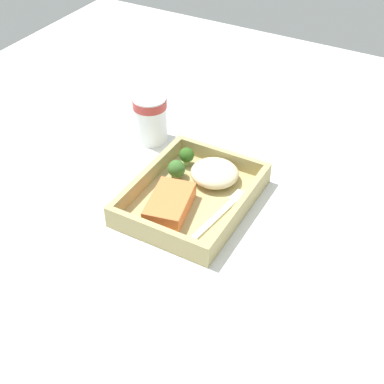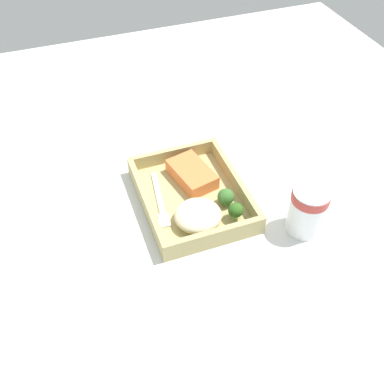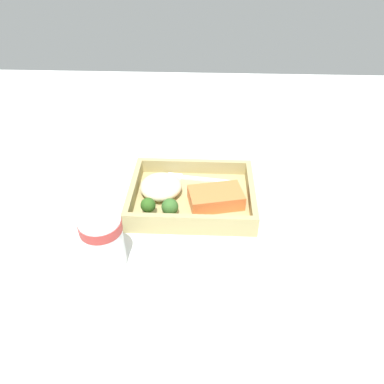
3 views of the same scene
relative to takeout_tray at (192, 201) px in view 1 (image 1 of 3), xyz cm
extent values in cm
cube|color=silver|center=(0.00, 0.00, -1.60)|extent=(160.00, 160.00, 2.00)
cube|color=tan|center=(0.00, 0.00, 0.00)|extent=(26.47, 20.84, 1.20)
cube|color=tan|center=(0.00, -9.82, 2.23)|extent=(26.47, 1.20, 3.25)
cube|color=tan|center=(0.00, 9.82, 2.23)|extent=(26.47, 1.20, 3.25)
cube|color=tan|center=(-12.63, 0.00, 2.23)|extent=(1.20, 18.44, 3.25)
cube|color=tan|center=(12.63, 0.00, 2.23)|extent=(1.20, 18.44, 3.25)
cube|color=orange|center=(-5.07, 1.82, 2.17)|extent=(12.26, 9.09, 3.15)
ellipsoid|color=beige|center=(6.80, -1.24, 2.45)|extent=(9.07, 9.45, 3.71)
cylinder|color=#88AF5F|center=(8.58, 6.02, 1.43)|extent=(1.16, 1.16, 1.66)
sphere|color=#2E5B1C|center=(8.58, 6.02, 3.10)|extent=(3.05, 3.05, 3.05)
cylinder|color=#86A45E|center=(4.19, 5.82, 1.16)|extent=(1.31, 1.31, 1.11)
sphere|color=#39692A|center=(4.19, 5.82, 2.66)|extent=(3.45, 3.45, 3.45)
cube|color=white|center=(-3.41, -6.42, 0.82)|extent=(12.43, 2.80, 0.44)
cube|color=white|center=(4.41, -7.51, 0.82)|extent=(3.67, 2.65, 0.44)
cylinder|color=white|center=(14.51, 18.27, 4.59)|extent=(7.07, 7.07, 10.38)
cylinder|color=#B23833|center=(14.51, 18.27, 8.45)|extent=(7.28, 7.28, 1.87)
cube|color=white|center=(-26.10, -1.94, -0.48)|extent=(10.76, 15.53, 0.24)
camera|label=1|loc=(-66.93, -37.20, 65.89)|focal=50.00mm
camera|label=2|loc=(61.57, -22.36, 68.13)|focal=42.00mm
camera|label=3|loc=(-2.77, 63.57, 50.72)|focal=35.00mm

